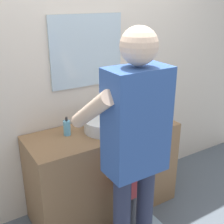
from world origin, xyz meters
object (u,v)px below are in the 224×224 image
Objects in this scene: toothbrush_cup at (135,119)px; adult_parent at (134,137)px; soap_bottle at (67,128)px; child_toddler at (128,183)px.

adult_parent is at bearing -126.46° from toothbrush_cup.
toothbrush_cup is 1.25× the size of soap_bottle.
adult_parent reaches higher than soap_bottle.
child_toddler is 0.48× the size of adult_parent.
toothbrush_cup is at bearing 48.84° from child_toddler.
toothbrush_cup is at bearing -9.86° from soap_bottle.
child_toddler is at bearing 61.82° from adult_parent.
soap_bottle is at bearing 170.14° from toothbrush_cup.
soap_bottle is 0.19× the size of child_toddler.
soap_bottle is 0.76m from adult_parent.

